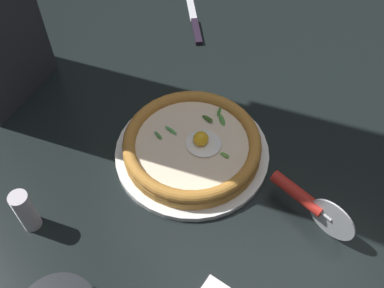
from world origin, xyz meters
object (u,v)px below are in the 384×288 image
(pizza, at_px, (192,145))
(table_knife, at_px, (195,25))
(pepper_shaker, at_px, (26,211))
(pizza_cutter, at_px, (308,201))

(pizza, bearing_deg, table_knife, 96.50)
(pizza, relative_size, pepper_shaker, 2.93)
(pizza, relative_size, pizza_cutter, 1.92)
(pizza_cutter, xyz_separation_m, table_knife, (-0.26, 0.50, -0.04))
(table_knife, bearing_deg, pizza_cutter, -62.88)
(pizza, relative_size, table_knife, 1.25)
(table_knife, height_order, pepper_shaker, pepper_shaker)
(pepper_shaker, bearing_deg, pizza_cutter, 10.00)
(pizza_cutter, distance_m, table_knife, 0.56)
(pizza_cutter, xyz_separation_m, pepper_shaker, (-0.46, -0.08, 0.00))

